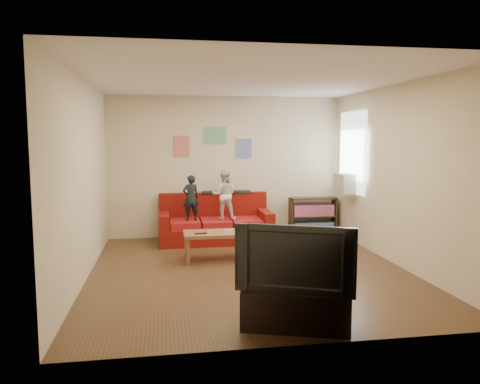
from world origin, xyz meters
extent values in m
cube|color=#523821|center=(0.00, 0.00, -0.01)|extent=(4.50, 5.00, 0.01)
cube|color=white|center=(0.00, 0.00, 2.71)|extent=(4.50, 5.00, 0.01)
cube|color=beige|center=(0.00, 2.50, 1.35)|extent=(4.50, 0.01, 2.70)
cube|color=beige|center=(0.00, -2.50, 1.35)|extent=(4.50, 0.01, 2.70)
cube|color=beige|center=(-2.25, 0.00, 1.35)|extent=(0.01, 5.00, 2.70)
cube|color=beige|center=(2.25, 0.00, 1.35)|extent=(0.01, 5.00, 2.70)
cube|color=maroon|center=(-0.27, 1.95, 0.15)|extent=(2.05, 0.92, 0.31)
cube|color=maroon|center=(-0.27, 2.32, 0.59)|extent=(2.05, 0.18, 0.56)
cube|color=maroon|center=(-1.20, 1.95, 0.43)|extent=(0.18, 0.92, 0.26)
cube|color=maroon|center=(0.66, 1.95, 0.43)|extent=(0.18, 0.92, 0.26)
cube|color=maroon|center=(-0.83, 1.88, 0.37)|extent=(0.53, 0.70, 0.12)
cube|color=maroon|center=(-0.27, 1.88, 0.37)|extent=(0.53, 0.70, 0.12)
cube|color=maroon|center=(0.29, 1.88, 0.37)|extent=(0.53, 0.70, 0.12)
cube|color=black|center=(-0.02, 2.32, 0.88)|extent=(0.92, 0.23, 0.04)
imported|color=black|center=(-0.72, 1.85, 0.84)|extent=(0.33, 0.25, 0.82)
imported|color=silver|center=(-0.12, 1.85, 0.88)|extent=(0.48, 0.39, 0.91)
cube|color=brown|center=(-0.40, 0.63, 0.43)|extent=(1.00, 0.55, 0.05)
cylinder|color=brown|center=(-0.85, 0.40, 0.20)|extent=(0.06, 0.06, 0.40)
cylinder|color=brown|center=(0.05, 0.40, 0.20)|extent=(0.06, 0.06, 0.40)
cylinder|color=brown|center=(-0.85, 0.85, 0.20)|extent=(0.06, 0.06, 0.40)
cylinder|color=brown|center=(0.05, 0.85, 0.20)|extent=(0.06, 0.06, 0.40)
cube|color=black|center=(-0.65, 0.51, 0.46)|extent=(0.19, 0.08, 0.02)
cube|color=silver|center=(-0.20, 0.68, 0.47)|extent=(0.13, 0.04, 0.03)
cube|color=#352717|center=(1.25, 2.30, 0.37)|extent=(0.03, 0.28, 0.74)
cube|color=#352717|center=(2.15, 2.30, 0.37)|extent=(0.03, 0.28, 0.74)
cube|color=#352717|center=(1.70, 2.30, 0.01)|extent=(0.92, 0.28, 0.03)
cube|color=#352717|center=(1.70, 2.30, 0.72)|extent=(0.92, 0.28, 0.03)
cube|color=#352717|center=(1.70, 2.30, 0.37)|extent=(0.86, 0.28, 0.02)
cube|color=#3F5F8C|center=(1.70, 2.30, 0.14)|extent=(0.81, 0.23, 0.22)
cube|color=#8C3F60|center=(1.70, 2.30, 0.49)|extent=(0.81, 0.23, 0.22)
cube|color=white|center=(2.22, 1.65, 1.64)|extent=(0.04, 1.08, 1.48)
cube|color=#B7B2A3|center=(2.10, 1.65, 1.08)|extent=(0.28, 0.55, 0.35)
cube|color=#D87266|center=(-0.85, 2.48, 1.75)|extent=(0.30, 0.01, 0.40)
cube|color=#72B27F|center=(-0.20, 2.48, 1.95)|extent=(0.42, 0.01, 0.32)
cube|color=#727FCC|center=(0.35, 2.48, 1.70)|extent=(0.30, 0.01, 0.38)
cube|color=beige|center=(1.27, 1.43, 0.13)|extent=(0.42, 0.31, 0.25)
cube|color=beige|center=(1.27, 1.43, 0.28)|extent=(0.44, 0.33, 0.05)
cube|color=black|center=(1.27, 1.26, 0.14)|extent=(0.19, 0.00, 0.06)
cube|color=black|center=(0.08, -2.14, 0.20)|extent=(1.13, 0.66, 0.40)
imported|color=black|center=(0.08, -2.14, 0.74)|extent=(1.13, 0.60, 0.67)
sphere|color=white|center=(0.54, 1.44, 0.04)|extent=(0.10, 0.10, 0.09)
camera|label=1|loc=(-1.18, -6.47, 1.89)|focal=35.00mm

